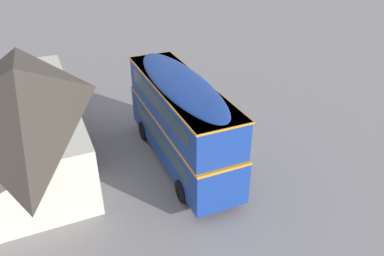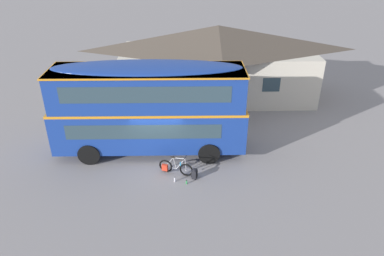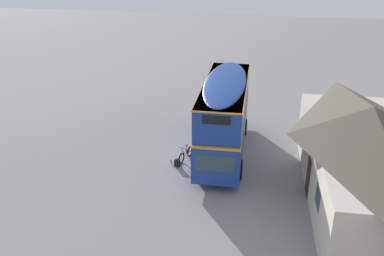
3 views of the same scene
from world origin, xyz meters
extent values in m
plane|color=gray|center=(0.00, 0.00, 0.00)|extent=(120.00, 120.00, 0.00)
cylinder|color=black|center=(2.45, 2.35, 0.55)|extent=(1.11, 0.33, 1.10)
cylinder|color=black|center=(2.55, -0.03, 0.55)|extent=(1.11, 0.33, 1.10)
cylinder|color=black|center=(-3.51, 2.09, 0.55)|extent=(1.11, 0.33, 1.10)
cylinder|color=black|center=(-3.40, -0.28, 0.55)|extent=(1.11, 0.33, 1.10)
cube|color=navy|center=(-0.48, 1.03, 1.52)|extent=(9.72, 2.91, 2.10)
cube|color=orange|center=(-0.48, 1.03, 2.60)|extent=(9.74, 2.93, 0.12)
cube|color=navy|center=(-0.48, 1.03, 3.58)|extent=(9.43, 2.85, 1.90)
ellipsoid|color=navy|center=(-0.48, 1.03, 4.61)|extent=(9.23, 2.79, 0.36)
cube|color=#2D424C|center=(4.31, 1.24, 1.77)|extent=(0.15, 2.05, 0.90)
cube|color=black|center=(4.18, 1.24, 4.10)|extent=(0.12, 1.38, 0.44)
cube|color=#2D424C|center=(-0.62, -0.21, 1.82)|extent=(7.50, 0.36, 0.76)
cube|color=#2D424C|center=(-0.42, -0.18, 3.73)|extent=(7.88, 0.38, 0.80)
cube|color=#2D424C|center=(-0.73, 2.26, 1.82)|extent=(7.50, 0.36, 0.76)
cube|color=#2D424C|center=(-0.53, 2.25, 3.73)|extent=(7.88, 0.38, 0.80)
cube|color=orange|center=(-0.48, 1.03, 4.49)|extent=(9.53, 2.93, 0.08)
torus|color=black|center=(1.46, -1.20, 0.34)|extent=(0.67, 0.27, 0.68)
torus|color=black|center=(0.46, -0.90, 0.34)|extent=(0.67, 0.27, 0.68)
cylinder|color=#B2B2B7|center=(1.46, -1.20, 0.34)|extent=(0.08, 0.11, 0.05)
cylinder|color=#B2B2B7|center=(0.46, -0.90, 0.34)|extent=(0.08, 0.11, 0.05)
cylinder|color=#B7B7BC|center=(1.19, -1.12, 0.61)|extent=(0.46, 0.17, 0.69)
cylinder|color=#B7B7BC|center=(1.12, -1.10, 0.92)|extent=(0.57, 0.21, 0.10)
cylinder|color=#B7B7BC|center=(0.91, -1.04, 0.59)|extent=(0.18, 0.09, 0.62)
cylinder|color=#B7B7BC|center=(0.72, -0.98, 0.31)|extent=(0.53, 0.19, 0.09)
cylinder|color=#B7B7BC|center=(0.65, -0.96, 0.62)|extent=(0.41, 0.15, 0.57)
cylinder|color=#B7B7BC|center=(1.43, -1.20, 0.64)|extent=(0.10, 0.06, 0.61)
cylinder|color=black|center=(1.40, -1.19, 1.00)|extent=(0.16, 0.45, 0.03)
ellipsoid|color=black|center=(0.83, -1.01, 0.92)|extent=(0.28, 0.17, 0.06)
cube|color=red|center=(0.43, -1.06, 0.36)|extent=(0.31, 0.22, 0.32)
cylinder|color=#338CBF|center=(1.19, -1.12, 0.61)|extent=(0.07, 0.07, 0.18)
cube|color=black|center=(1.86, -1.36, 0.22)|extent=(0.28, 0.35, 0.44)
ellipsoid|color=black|center=(1.86, -1.36, 0.44)|extent=(0.26, 0.33, 0.10)
cube|color=black|center=(1.74, -1.33, 0.16)|extent=(0.09, 0.22, 0.16)
cylinder|color=black|center=(1.95, -1.47, 0.22)|extent=(0.04, 0.04, 0.35)
cylinder|color=black|center=(1.99, -1.30, 0.22)|extent=(0.04, 0.04, 0.35)
cylinder|color=silver|center=(0.95, -1.68, 0.12)|extent=(0.07, 0.07, 0.23)
cylinder|color=black|center=(0.95, -1.68, 0.25)|extent=(0.04, 0.04, 0.03)
cylinder|color=green|center=(1.50, -1.83, 0.09)|extent=(0.07, 0.07, 0.18)
cylinder|color=black|center=(1.50, -1.83, 0.19)|extent=(0.04, 0.04, 0.03)
cube|color=beige|center=(3.20, 8.48, 1.67)|extent=(13.14, 5.72, 3.34)
pyramid|color=#4C4238|center=(3.20, 8.48, 4.17)|extent=(13.56, 6.14, 1.66)
cube|color=#3D2319|center=(3.33, 5.93, 1.05)|extent=(1.10, 0.10, 2.10)
cube|color=#2D424C|center=(0.11, 5.77, 1.84)|extent=(1.10, 0.10, 0.90)
cube|color=#2D424C|center=(6.55, 6.10, 1.84)|extent=(1.10, 0.10, 0.90)
camera|label=1|loc=(-16.03, 6.44, 11.61)|focal=34.56mm
camera|label=2|loc=(2.10, -15.11, 10.08)|focal=33.37mm
camera|label=3|loc=(22.43, 3.86, 11.70)|focal=38.36mm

